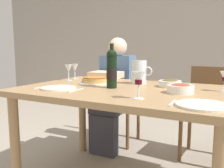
{
  "coord_description": "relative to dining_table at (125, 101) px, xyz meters",
  "views": [
    {
      "loc": [
        0.72,
        -1.57,
        1.04
      ],
      "look_at": [
        -0.09,
        -0.03,
        0.79
      ],
      "focal_mm": 39.24,
      "sensor_mm": 36.0,
      "label": 1
    }
  ],
  "objects": [
    {
      "name": "chair_right",
      "position": [
        0.45,
        0.88,
        -0.17
      ],
      "size": [
        0.42,
        0.42,
        0.87
      ],
      "rotation": [
        0.0,
        0.0,
        3.08
      ],
      "color": "brown",
      "rests_on": "ground"
    },
    {
      "name": "chair_left",
      "position": [
        -0.45,
        0.9,
        -0.17
      ],
      "size": [
        0.42,
        0.42,
        0.87
      ],
      "rotation": [
        0.0,
        0.0,
        3.19
      ],
      "color": "brown",
      "rests_on": "ground"
    },
    {
      "name": "fork_left_setting",
      "position": [
        0.42,
        -0.33,
        0.09
      ],
      "size": [
        0.02,
        0.16,
        0.0
      ],
      "primitive_type": "cube",
      "rotation": [
        0.0,
        0.0,
        1.62
      ],
      "color": "silver",
      "rests_on": "dining_table"
    },
    {
      "name": "olive_bowl",
      "position": [
        0.27,
        0.21,
        0.12
      ],
      "size": [
        0.17,
        0.17,
        0.06
      ],
      "color": "white",
      "rests_on": "dining_table"
    },
    {
      "name": "wine_glass_left_diner",
      "position": [
        -0.66,
        0.3,
        0.19
      ],
      "size": [
        0.06,
        0.06,
        0.14
      ],
      "color": "silver",
      "rests_on": "dining_table"
    },
    {
      "name": "dining_table",
      "position": [
        0.0,
        0.0,
        0.0
      ],
      "size": [
        1.5,
        1.0,
        0.76
      ],
      "color": "#9E7A51",
      "rests_on": "ground"
    },
    {
      "name": "dinner_plate_left_setting",
      "position": [
        0.57,
        -0.33,
        0.1
      ],
      "size": [
        0.26,
        0.26,
        0.01
      ],
      "primitive_type": "cylinder",
      "color": "silver",
      "rests_on": "dining_table"
    },
    {
      "name": "spoon_right_setting",
      "position": [
        -0.55,
        -0.24,
        0.09
      ],
      "size": [
        0.03,
        0.16,
        0.0
      ],
      "primitive_type": "cube",
      "rotation": [
        0.0,
        0.0,
        1.44
      ],
      "color": "silver",
      "rests_on": "dining_table"
    },
    {
      "name": "water_pitcher",
      "position": [
        -0.0,
        0.26,
        0.18
      ],
      "size": [
        0.17,
        0.12,
        0.19
      ],
      "color": "silver",
      "rests_on": "dining_table"
    },
    {
      "name": "back_wall",
      "position": [
        0.0,
        2.52,
        0.73
      ],
      "size": [
        8.0,
        0.1,
        2.8
      ],
      "primitive_type": "cube",
      "color": "#A3998E",
      "rests_on": "ground"
    },
    {
      "name": "wine_glass_spare",
      "position": [
        -0.63,
        0.16,
        0.19
      ],
      "size": [
        0.07,
        0.07,
        0.14
      ],
      "color": "silver",
      "rests_on": "dining_table"
    },
    {
      "name": "diner_left",
      "position": [
        -0.44,
        0.66,
        -0.05
      ],
      "size": [
        0.35,
        0.51,
        1.16
      ],
      "rotation": [
        0.0,
        0.0,
        3.19
      ],
      "color": "#4C6B93",
      "rests_on": "ground"
    },
    {
      "name": "salad_bowl",
      "position": [
        0.39,
        -0.02,
        0.12
      ],
      "size": [
        0.17,
        0.17,
        0.06
      ],
      "color": "white",
      "rests_on": "dining_table"
    },
    {
      "name": "wine_glass_right_diner",
      "position": [
        0.22,
        -0.31,
        0.2
      ],
      "size": [
        0.07,
        0.07,
        0.15
      ],
      "color": "silver",
      "rests_on": "dining_table"
    },
    {
      "name": "baked_tart",
      "position": [
        -0.32,
        0.11,
        0.12
      ],
      "size": [
        0.27,
        0.27,
        0.06
      ],
      "color": "silver",
      "rests_on": "dining_table"
    },
    {
      "name": "knife_right_setting",
      "position": [
        -0.25,
        -0.24,
        0.09
      ],
      "size": [
        0.02,
        0.18,
        0.0
      ],
      "primitive_type": "cube",
      "rotation": [
        0.0,
        0.0,
        1.62
      ],
      "color": "silver",
      "rests_on": "dining_table"
    },
    {
      "name": "wine_bottle",
      "position": [
        -0.09,
        -0.03,
        0.23
      ],
      "size": [
        0.08,
        0.08,
        0.32
      ],
      "color": "black",
      "rests_on": "dining_table"
    },
    {
      "name": "dinner_plate_right_setting",
      "position": [
        -0.4,
        -0.24,
        0.1
      ],
      "size": [
        0.25,
        0.25,
        0.01
      ],
      "primitive_type": "cylinder",
      "color": "silver",
      "rests_on": "dining_table"
    }
  ]
}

